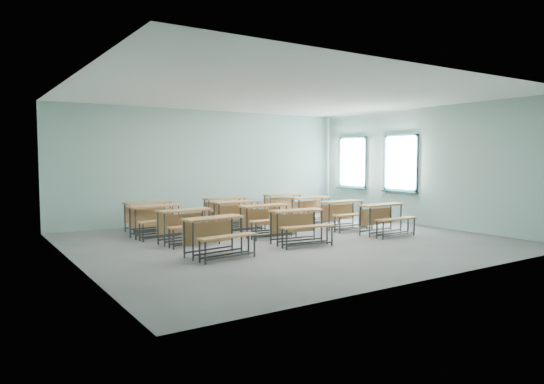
{
  "coord_description": "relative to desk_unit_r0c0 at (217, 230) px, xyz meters",
  "views": [
    {
      "loc": [
        -6.18,
        -8.75,
        1.85
      ],
      "look_at": [
        0.34,
        1.2,
        1.0
      ],
      "focal_mm": 32.0,
      "sensor_mm": 36.0,
      "label": 1
    }
  ],
  "objects": [
    {
      "name": "desk_unit_r2c2",
      "position": [
        4.35,
        2.64,
        0.0
      ],
      "size": [
        1.18,
        0.8,
        0.73
      ],
      "rotation": [
        0.0,
        0.0,
        0.01
      ],
      "color": "#A76E3C",
      "rests_on": "ground"
    },
    {
      "name": "desk_unit_r0c2",
      "position": [
        4.48,
        0.07,
        0.0
      ],
      "size": [
        1.2,
        0.83,
        0.73
      ],
      "rotation": [
        0.0,
        0.0,
        0.03
      ],
      "color": "#A76E3C",
      "rests_on": "ground"
    },
    {
      "name": "desk_unit_r3c0",
      "position": [
        0.01,
        3.73,
        0.0
      ],
      "size": [
        1.25,
        0.91,
        0.73
      ],
      "rotation": [
        0.0,
        0.0,
        0.11
      ],
      "color": "#A76E3C",
      "rests_on": "ground"
    },
    {
      "name": "desk_unit_r3c1",
      "position": [
        2.2,
        3.78,
        0.0
      ],
      "size": [
        1.21,
        0.84,
        0.73
      ],
      "rotation": [
        0.0,
        0.0,
        -0.05
      ],
      "color": "#A76E3C",
      "rests_on": "ground"
    },
    {
      "name": "desk_unit_r1c1",
      "position": [
        2.03,
        1.46,
        0.0
      ],
      "size": [
        1.2,
        0.82,
        0.73
      ],
      "rotation": [
        0.0,
        0.0,
        -0.03
      ],
      "color": "#A76E3C",
      "rests_on": "ground"
    },
    {
      "name": "desk_unit_r1c2",
      "position": [
        4.3,
        1.27,
        0.0
      ],
      "size": [
        1.18,
        0.8,
        0.73
      ],
      "rotation": [
        0.0,
        0.0,
        -0.01
      ],
      "color": "#A76E3C",
      "rests_on": "ground"
    },
    {
      "name": "desk_unit_r2c1",
      "position": [
        1.93,
        2.65,
        0.0
      ],
      "size": [
        1.22,
        0.86,
        0.73
      ],
      "rotation": [
        0.0,
        0.0,
        -0.06
      ],
      "color": "#A76E3C",
      "rests_on": "ground"
    },
    {
      "name": "desk_unit_r3c2",
      "position": [
        4.3,
        3.99,
        0.0
      ],
      "size": [
        1.18,
        0.79,
        0.73
      ],
      "rotation": [
        0.0,
        0.0,
        -0.0
      ],
      "color": "#A76E3C",
      "rests_on": "ground"
    },
    {
      "name": "desk_unit_r2c0",
      "position": [
        -0.16,
        2.75,
        0.0
      ],
      "size": [
        1.24,
        0.89,
        0.73
      ],
      "rotation": [
        0.0,
        0.0,
        0.09
      ],
      "color": "#A76E3C",
      "rests_on": "ground"
    },
    {
      "name": "desk_unit_r0c1",
      "position": [
        2.05,
        0.2,
        0.0
      ],
      "size": [
        1.26,
        0.93,
        0.73
      ],
      "rotation": [
        0.0,
        0.0,
        -0.12
      ],
      "color": "#A76E3C",
      "rests_on": "ground"
    },
    {
      "name": "room",
      "position": [
        2.22,
        0.73,
        1.11
      ],
      "size": [
        9.04,
        8.04,
        3.24
      ],
      "color": "gray",
      "rests_on": "ground"
    },
    {
      "name": "desk_unit_r1c0",
      "position": [
        0.07,
        1.57,
        0.0
      ],
      "size": [
        1.23,
        0.88,
        0.73
      ],
      "rotation": [
        0.0,
        0.0,
        0.08
      ],
      "color": "#A76E3C",
      "rests_on": "ground"
    },
    {
      "name": "desk_unit_r0c0",
      "position": [
        0.0,
        0.0,
        0.0
      ],
      "size": [
        1.26,
        0.92,
        0.73
      ],
      "rotation": [
        0.0,
        0.0,
        0.12
      ],
      "color": "#A76E3C",
      "rests_on": "ground"
    }
  ]
}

